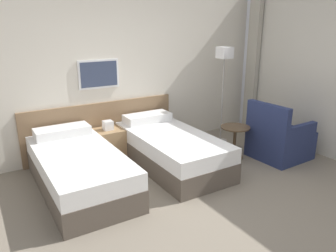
# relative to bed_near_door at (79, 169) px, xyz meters

# --- Properties ---
(ground_plane) EXTENTS (16.00, 16.00, 0.00)m
(ground_plane) POSITION_rel_bed_near_door_xyz_m (1.17, -1.30, -0.26)
(ground_plane) COLOR slate
(wall_headboard) EXTENTS (10.00, 0.10, 2.70)m
(wall_headboard) POSITION_rel_bed_near_door_xyz_m (1.14, 1.03, 1.04)
(wall_headboard) COLOR beige
(wall_headboard) RESTS_ON ground_plane
(bed_near_door) EXTENTS (0.95, 1.95, 0.63)m
(bed_near_door) POSITION_rel_bed_near_door_xyz_m (0.00, 0.00, 0.00)
(bed_near_door) COLOR brown
(bed_near_door) RESTS_ON ground_plane
(bed_near_window) EXTENTS (0.95, 1.95, 0.63)m
(bed_near_window) POSITION_rel_bed_near_door_xyz_m (1.38, 0.00, 0.00)
(bed_near_window) COLOR brown
(bed_near_window) RESTS_ON ground_plane
(nightstand) EXTENTS (0.46, 0.41, 0.62)m
(nightstand) POSITION_rel_bed_near_door_xyz_m (0.69, 0.71, -0.01)
(nightstand) COLOR #9E7A51
(nightstand) RESTS_ON ground_plane
(floor_lamp) EXTENTS (0.24, 0.24, 1.67)m
(floor_lamp) POSITION_rel_bed_near_door_xyz_m (2.70, 0.42, 1.10)
(floor_lamp) COLOR #9E9993
(floor_lamp) RESTS_ON ground_plane
(side_table) EXTENTS (0.45, 0.45, 0.51)m
(side_table) POSITION_rel_bed_near_door_xyz_m (2.39, -0.28, 0.10)
(side_table) COLOR brown
(side_table) RESTS_ON ground_plane
(armchair) EXTENTS (0.82, 0.78, 0.91)m
(armchair) POSITION_rel_bed_near_door_xyz_m (2.99, -0.63, 0.03)
(armchair) COLOR navy
(armchair) RESTS_ON ground_plane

